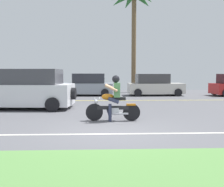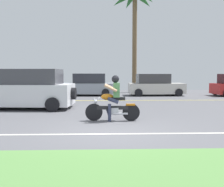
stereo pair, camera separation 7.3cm
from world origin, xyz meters
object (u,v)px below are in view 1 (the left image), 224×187
Objects in this scene: motorcyclist at (113,102)px; parked_car_1 at (87,85)px; suv_nearby at (23,89)px; palm_tree_0 at (134,2)px; parked_car_2 at (154,85)px; parked_car_0 at (15,85)px.

parked_car_1 is (-1.54, 10.48, 0.07)m from motorcyclist.
palm_tree_0 is (6.60, 9.96, 6.82)m from suv_nearby.
suv_nearby is 10.41m from parked_car_2.
motorcyclist is 10.92m from parked_car_2.
suv_nearby is 1.29× the size of parked_car_0.
palm_tree_0 reaches higher than parked_car_0.
parked_car_1 is 8.51m from palm_tree_0.
suv_nearby is 1.22× the size of parked_car_2.
parked_car_1 is (2.68, 7.05, -0.16)m from suv_nearby.
parked_car_2 is 7.73m from palm_tree_0.
parked_car_1 is at bearing 178.06° from parked_car_2.
motorcyclist is 0.50× the size of parked_car_0.
suv_nearby is at bearing -138.64° from parked_car_2.
parked_car_2 is at bearing -1.94° from parked_car_1.
parked_car_1 is at bearing -143.52° from palm_tree_0.
motorcyclist is 0.47× the size of parked_car_2.
motorcyclist is 13.20m from parked_car_0.
suv_nearby is at bearing -69.63° from parked_car_0.
suv_nearby reaches higher than parked_car_0.
palm_tree_0 is at bearing 13.34° from parked_car_0.
motorcyclist is 15.31m from palm_tree_0.
parked_car_0 is at bearing 110.37° from suv_nearby.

